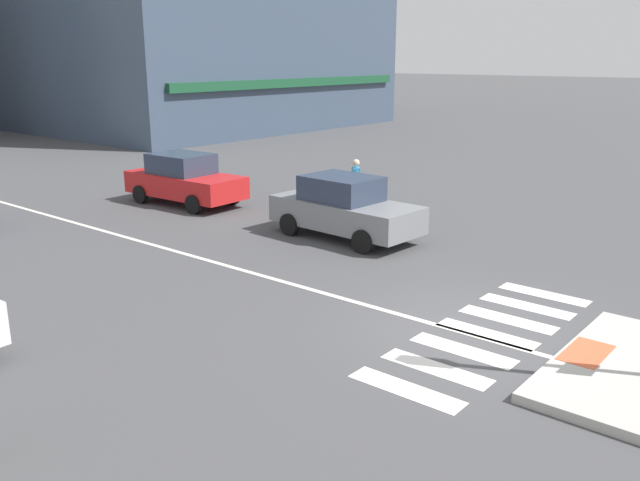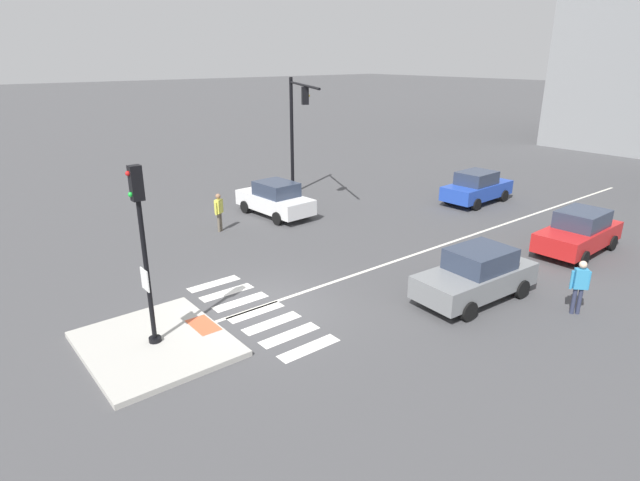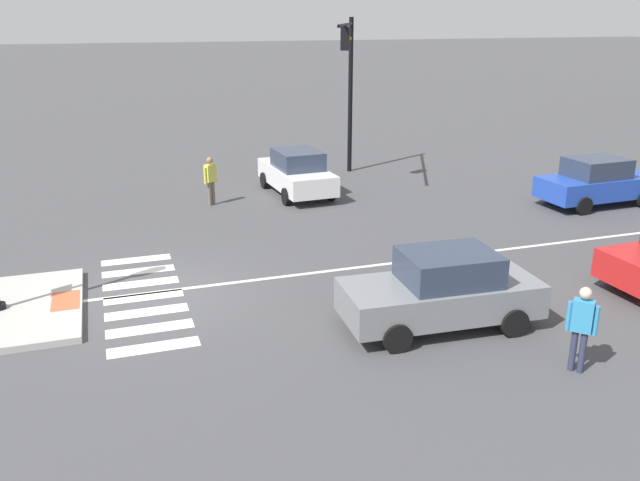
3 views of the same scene
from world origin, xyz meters
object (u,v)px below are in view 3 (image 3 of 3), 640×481
(traffic_light_mast, at_px, (349,72))
(car_blue_westbound_distant, at_px, (597,182))
(pedestrian_at_curb_left, at_px, (210,177))
(car_grey_eastbound_mid, at_px, (442,290))
(pedestrian_waiting_far_side, at_px, (582,323))
(car_white_cross_left, at_px, (297,172))

(traffic_light_mast, relative_size, car_blue_westbound_distant, 1.47)
(car_blue_westbound_distant, bearing_deg, pedestrian_at_curb_left, -108.34)
(car_grey_eastbound_mid, height_order, pedestrian_waiting_far_side, pedestrian_waiting_far_side)
(car_grey_eastbound_mid, xyz_separation_m, car_white_cross_left, (-11.34, 0.22, 0.00))
(car_white_cross_left, distance_m, pedestrian_at_curb_left, 3.23)
(car_blue_westbound_distant, distance_m, pedestrian_waiting_far_side, 12.27)
(pedestrian_waiting_far_side, bearing_deg, traffic_light_mast, 174.97)
(traffic_light_mast, height_order, car_blue_westbound_distant, traffic_light_mast)
(traffic_light_mast, bearing_deg, pedestrian_at_curb_left, -69.14)
(car_blue_westbound_distant, height_order, car_grey_eastbound_mid, same)
(pedestrian_at_curb_left, relative_size, pedestrian_waiting_far_side, 1.00)
(pedestrian_waiting_far_side, bearing_deg, car_grey_eastbound_mid, -149.27)
(car_blue_westbound_distant, relative_size, pedestrian_waiting_far_side, 2.50)
(pedestrian_at_curb_left, bearing_deg, traffic_light_mast, 110.86)
(car_blue_westbound_distant, bearing_deg, traffic_light_mast, -133.49)
(car_white_cross_left, distance_m, pedestrian_waiting_far_side, 13.87)
(car_white_cross_left, height_order, pedestrian_waiting_far_side, pedestrian_waiting_far_side)
(car_grey_eastbound_mid, height_order, car_white_cross_left, same)
(pedestrian_waiting_far_side, bearing_deg, pedestrian_at_curb_left, -161.59)
(car_white_cross_left, relative_size, pedestrian_at_curb_left, 2.51)
(car_grey_eastbound_mid, relative_size, pedestrian_at_curb_left, 2.51)
(pedestrian_at_curb_left, bearing_deg, car_grey_eastbound_mid, 15.29)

